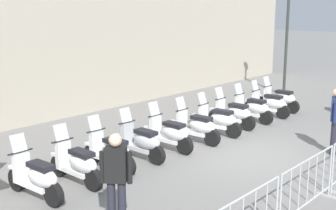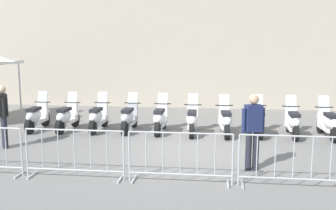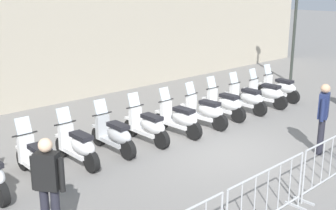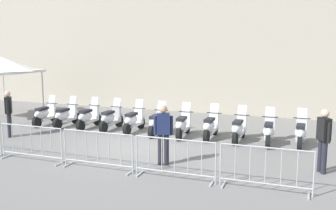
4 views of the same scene
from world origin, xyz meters
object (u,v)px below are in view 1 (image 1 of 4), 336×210
at_px(motorcycle_2, 111,152).
at_px(motorcycle_5, 196,127).
at_px(motorcycle_0, 36,178).
at_px(motorcycle_3, 141,142).
at_px(officer_by_barriers, 116,177).
at_px(motorcycle_9, 269,104).
at_px(motorcycle_7, 234,114).
at_px(motorcycle_8, 252,109).
at_px(street_lamp, 287,24).
at_px(motorcycle_1, 77,164).
at_px(motorcycle_6, 218,120).
at_px(barrier_segment_1, 308,186).
at_px(motorcycle_10, 280,99).
at_px(officer_near_row_end, 335,117).
at_px(motorcycle_4, 169,134).

bearing_deg(motorcycle_2, motorcycle_5, 2.65).
height_order(motorcycle_0, motorcycle_3, same).
distance_m(motorcycle_0, officer_by_barriers, 2.25).
distance_m(motorcycle_2, motorcycle_9, 7.26).
distance_m(motorcycle_7, motorcycle_8, 1.04).
bearing_deg(motorcycle_8, street_lamp, 20.43).
bearing_deg(motorcycle_7, motorcycle_2, -175.28).
height_order(motorcycle_1, motorcycle_6, same).
bearing_deg(motorcycle_8, motorcycle_2, -175.77).
height_order(motorcycle_1, motorcycle_3, same).
bearing_deg(barrier_segment_1, motorcycle_10, 35.73).
height_order(motorcycle_8, barrier_segment_1, motorcycle_8).
bearing_deg(motorcycle_1, officer_by_barriers, -107.17).
relative_size(motorcycle_6, barrier_segment_1, 0.80).
distance_m(motorcycle_7, motorcycle_9, 2.08).
bearing_deg(officer_near_row_end, motorcycle_1, 154.44).
bearing_deg(motorcycle_7, motorcycle_5, -172.17).
distance_m(motorcycle_1, motorcycle_4, 3.11).
relative_size(motorcycle_8, officer_near_row_end, 1.00).
distance_m(motorcycle_2, motorcycle_4, 2.07).
bearing_deg(motorcycle_8, motorcycle_10, 7.03).
relative_size(motorcycle_0, motorcycle_6, 1.00).
height_order(motorcycle_2, motorcycle_6, same).
distance_m(motorcycle_3, motorcycle_9, 6.23).
bearing_deg(barrier_segment_1, street_lamp, 33.91).
bearing_deg(motorcycle_5, street_lamp, 14.98).
height_order(motorcycle_4, motorcycle_9, same).
xyz_separation_m(motorcycle_10, officer_near_row_end, (-3.34, -3.73, 0.53)).
relative_size(motorcycle_0, motorcycle_1, 1.00).
distance_m(motorcycle_8, street_lamp, 5.82).
distance_m(motorcycle_7, street_lamp, 6.72).
distance_m(motorcycle_2, motorcycle_7, 5.18).
height_order(motorcycle_5, motorcycle_9, same).
distance_m(motorcycle_3, officer_near_row_end, 5.02).
xyz_separation_m(motorcycle_3, motorcycle_8, (5.17, 0.35, 0.00)).
bearing_deg(motorcycle_4, motorcycle_5, -1.10).
bearing_deg(motorcycle_2, motorcycle_1, -170.27).
relative_size(motorcycle_4, officer_by_barriers, 1.00).
relative_size(motorcycle_5, motorcycle_7, 1.00).
distance_m(barrier_segment_1, street_lamp, 12.13).
relative_size(motorcycle_4, barrier_segment_1, 0.80).
distance_m(motorcycle_0, motorcycle_4, 4.14).
distance_m(motorcycle_3, barrier_segment_1, 4.45).
xyz_separation_m(motorcycle_9, street_lamp, (3.84, 1.78, 2.60)).
distance_m(motorcycle_3, motorcycle_8, 5.18).
bearing_deg(officer_by_barriers, motorcycle_5, 28.28).
xyz_separation_m(motorcycle_0, motorcycle_7, (7.22, 0.72, 0.00)).
bearing_deg(motorcycle_9, motorcycle_10, 11.85).
distance_m(motorcycle_6, barrier_segment_1, 5.42).
height_order(motorcycle_0, barrier_segment_1, motorcycle_0).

